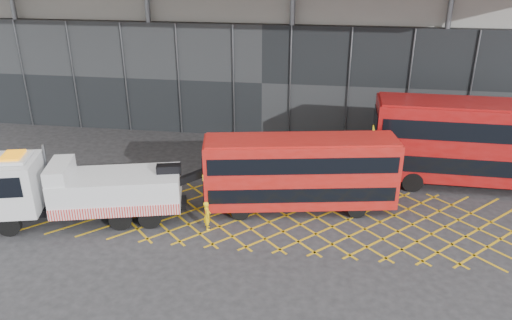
% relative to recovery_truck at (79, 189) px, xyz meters
% --- Properties ---
extents(ground_plane, '(120.00, 120.00, 0.00)m').
position_rel_recovery_truck_xyz_m(ground_plane, '(5.43, 1.96, -1.78)').
color(ground_plane, '#252527').
extents(road_markings, '(27.96, 7.16, 0.01)m').
position_rel_recovery_truck_xyz_m(road_markings, '(11.03, 1.96, -1.78)').
color(road_markings, gold).
rests_on(road_markings, ground_plane).
extents(recovery_truck, '(11.07, 4.83, 3.86)m').
position_rel_recovery_truck_xyz_m(recovery_truck, '(0.00, 0.00, 0.00)').
color(recovery_truck, black).
rests_on(recovery_truck, ground_plane).
extents(bus_towed, '(10.14, 4.00, 4.03)m').
position_rel_recovery_truck_xyz_m(bus_towed, '(10.83, 2.76, 0.45)').
color(bus_towed, '#AD140F').
rests_on(bus_towed, ground_plane).
extents(bus_second, '(12.46, 3.13, 5.05)m').
position_rel_recovery_truck_xyz_m(bus_second, '(21.04, 7.01, 1.02)').
color(bus_second, maroon).
rests_on(bus_second, ground_plane).
extents(worker, '(0.52, 0.64, 1.51)m').
position_rel_recovery_truck_xyz_m(worker, '(6.49, 0.11, -1.03)').
color(worker, yellow).
rests_on(worker, ground_plane).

